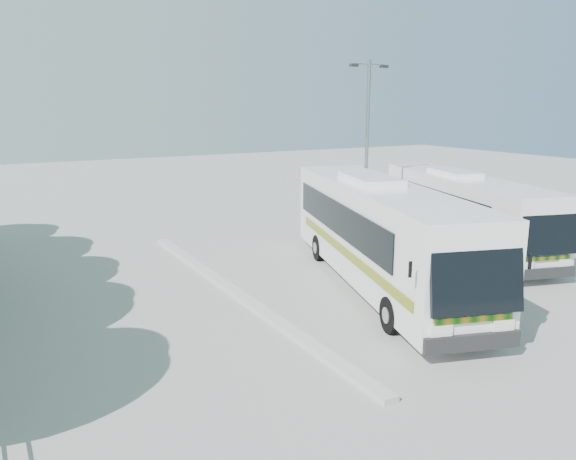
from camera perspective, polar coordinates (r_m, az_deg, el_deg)
ground at (r=18.07m, az=3.92°, el=-7.13°), size 100.00×100.00×0.00m
kerb_divider at (r=18.66m, az=-5.45°, el=-6.26°), size 0.40×16.00×0.15m
coach_main at (r=19.20m, az=9.30°, el=-0.16°), size 6.05×12.66×3.46m
coach_adjacent at (r=25.13m, az=17.38°, el=1.99°), size 5.23×11.29×3.09m
lamppost at (r=24.33m, az=8.01°, el=8.44°), size 1.93×0.22×7.88m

